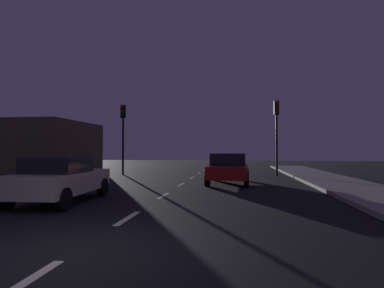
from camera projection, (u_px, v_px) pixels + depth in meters
name	position (u px, v px, depth m)	size (l,w,h in m)	color
ground_plane	(167.00, 194.00, 12.01)	(80.00, 80.00, 0.00)	black
sidewalk_curb_right	(377.00, 195.00, 10.98)	(3.00, 40.00, 0.15)	gray
lane_stripe_nearest	(24.00, 283.00, 3.88)	(0.16, 1.60, 0.01)	silver
lane_stripe_second	(128.00, 218.00, 7.65)	(0.16, 1.60, 0.01)	silver
lane_stripe_third	(163.00, 196.00, 11.41)	(0.16, 1.60, 0.01)	silver
lane_stripe_fourth	(181.00, 184.00, 15.17)	(0.16, 1.60, 0.01)	silver
lane_stripe_fifth	(192.00, 178.00, 18.94)	(0.16, 1.60, 0.01)	silver
lane_stripe_sixth	(199.00, 173.00, 22.70)	(0.16, 1.60, 0.01)	silver
lane_stripe_seventh	(204.00, 170.00, 26.46)	(0.16, 1.60, 0.01)	silver
traffic_signal_left	(123.00, 126.00, 21.60)	(0.32, 0.38, 4.77)	black
traffic_signal_right	(277.00, 123.00, 20.19)	(0.32, 0.38, 4.85)	black
car_stopped_ahead	(229.00, 168.00, 15.62)	(2.12, 4.06, 1.51)	#B21919
car_adjacent_lane	(60.00, 179.00, 10.03)	(2.04, 4.05, 1.44)	beige
storefront_left	(55.00, 148.00, 22.20)	(4.08, 6.94, 3.65)	brown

